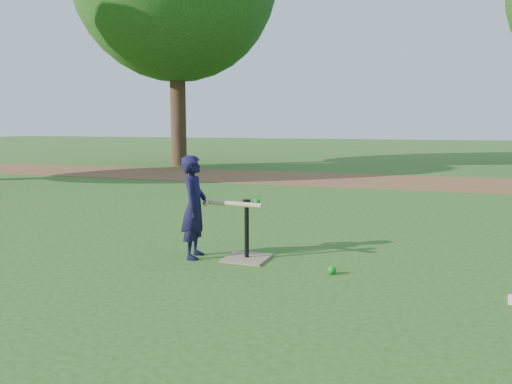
% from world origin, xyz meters
% --- Properties ---
extents(ground, '(80.00, 80.00, 0.00)m').
position_xyz_m(ground, '(0.00, 0.00, 0.00)').
color(ground, '#285116').
rests_on(ground, ground).
extents(dirt_strip, '(24.00, 3.00, 0.01)m').
position_xyz_m(dirt_strip, '(0.00, 7.50, 0.01)').
color(dirt_strip, brown).
rests_on(dirt_strip, ground).
extents(child, '(0.31, 0.42, 1.05)m').
position_xyz_m(child, '(-0.69, -0.10, 0.53)').
color(child, black).
rests_on(child, ground).
extents(wiffle_ball_ground, '(0.08, 0.08, 0.08)m').
position_xyz_m(wiffle_ball_ground, '(0.75, -0.25, 0.04)').
color(wiffle_ball_ground, '#0C8618').
rests_on(wiffle_ball_ground, ground).
extents(batting_tee, '(0.45, 0.45, 0.61)m').
position_xyz_m(batting_tee, '(-0.16, -0.01, 0.11)').
color(batting_tee, '#8A7457').
rests_on(batting_tee, ground).
extents(swing_action, '(0.63, 0.18, 0.09)m').
position_xyz_m(swing_action, '(-0.27, -0.02, 0.57)').
color(swing_action, tan).
rests_on(swing_action, ground).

